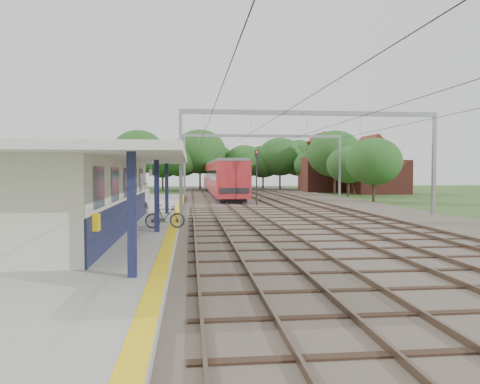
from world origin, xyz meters
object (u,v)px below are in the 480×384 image
bicycle (165,216)px  signal_post (257,170)px  train (220,177)px  person (145,198)px

bicycle → signal_post: bearing=-24.7°
signal_post → train: bearing=96.0°
signal_post → bicycle: bearing=-110.2°
train → signal_post: signal_post is taller
person → signal_post: 13.48m
bicycle → train: train is taller
person → signal_post: (8.60, 10.21, 1.83)m
train → signal_post: (1.85, -20.76, 0.88)m
person → signal_post: size_ratio=0.41×
bicycle → signal_post: (6.95, 18.05, 2.26)m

